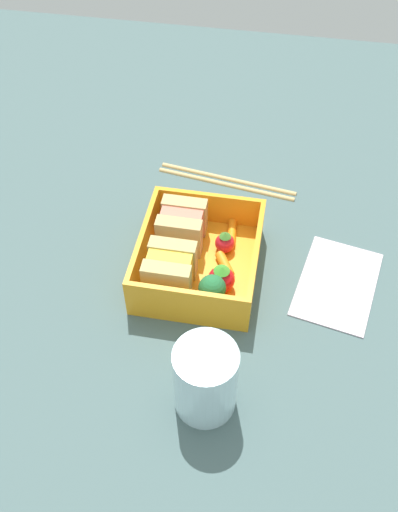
% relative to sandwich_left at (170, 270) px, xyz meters
% --- Properties ---
extents(ground_plane, '(1.20, 1.20, 0.02)m').
position_rel_sandwich_left_xyz_m(ground_plane, '(0.04, -0.03, -0.05)').
color(ground_plane, '#475F5F').
extents(bento_tray, '(0.16, 0.14, 0.01)m').
position_rel_sandwich_left_xyz_m(bento_tray, '(0.04, -0.03, -0.03)').
color(bento_tray, orange).
rests_on(bento_tray, ground_plane).
extents(bento_rim, '(0.16, 0.14, 0.05)m').
position_rel_sandwich_left_xyz_m(bento_rim, '(0.04, -0.03, -0.00)').
color(bento_rim, orange).
rests_on(bento_rim, bento_tray).
extents(sandwich_left, '(0.05, 0.06, 0.05)m').
position_rel_sandwich_left_xyz_m(sandwich_left, '(0.00, 0.00, 0.00)').
color(sandwich_left, tan).
rests_on(sandwich_left, bento_tray).
extents(sandwich_center_left, '(0.05, 0.06, 0.05)m').
position_rel_sandwich_left_xyz_m(sandwich_center_left, '(0.07, 0.00, 0.00)').
color(sandwich_center_left, tan).
rests_on(sandwich_center_left, bento_tray).
extents(broccoli_floret, '(0.03, 0.03, 0.04)m').
position_rel_sandwich_left_xyz_m(broccoli_floret, '(-0.02, -0.05, 0.00)').
color(broccoli_floret, '#82BF5A').
rests_on(broccoli_floret, bento_tray).
extents(strawberry_far_left, '(0.03, 0.03, 0.04)m').
position_rel_sandwich_left_xyz_m(strawberry_far_left, '(0.00, -0.06, -0.01)').
color(strawberry_far_left, red).
rests_on(strawberry_far_left, bento_tray).
extents(carrot_stick_left, '(0.04, 0.03, 0.01)m').
position_rel_sandwich_left_xyz_m(carrot_stick_left, '(0.03, -0.06, -0.02)').
color(carrot_stick_left, orange).
rests_on(carrot_stick_left, bento_tray).
extents(strawberry_left, '(0.02, 0.02, 0.03)m').
position_rel_sandwich_left_xyz_m(strawberry_left, '(0.06, -0.05, -0.01)').
color(strawberry_left, red).
rests_on(strawberry_left, bento_tray).
extents(carrot_stick_far_left, '(0.05, 0.01, 0.01)m').
position_rel_sandwich_left_xyz_m(carrot_stick_far_left, '(0.09, -0.06, -0.02)').
color(carrot_stick_far_left, orange).
rests_on(carrot_stick_far_left, bento_tray).
extents(chopstick_pair, '(0.05, 0.20, 0.01)m').
position_rel_sandwich_left_xyz_m(chopstick_pair, '(0.20, -0.04, -0.03)').
color(chopstick_pair, tan).
rests_on(chopstick_pair, ground_plane).
extents(drinking_glass, '(0.06, 0.06, 0.09)m').
position_rel_sandwich_left_xyz_m(drinking_glass, '(-0.14, -0.06, 0.01)').
color(drinking_glass, silver).
rests_on(drinking_glass, ground_plane).
extents(folded_napkin, '(0.15, 0.11, 0.00)m').
position_rel_sandwich_left_xyz_m(folded_napkin, '(0.04, -0.20, -0.04)').
color(folded_napkin, silver).
rests_on(folded_napkin, ground_plane).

